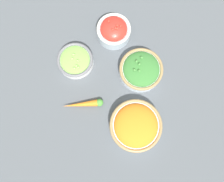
# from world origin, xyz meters

# --- Properties ---
(ground_plane) EXTENTS (3.00, 3.00, 0.00)m
(ground_plane) POSITION_xyz_m (0.00, 0.00, 0.00)
(ground_plane) COLOR #4C5156
(bowl_carrots) EXTENTS (0.19, 0.19, 0.07)m
(bowl_carrots) POSITION_xyz_m (-0.16, -0.01, 0.03)
(bowl_carrots) COLOR silver
(bowl_carrots) RESTS_ON ground_plane
(bowl_lettuce) EXTENTS (0.14, 0.14, 0.05)m
(bowl_lettuce) POSITION_xyz_m (0.18, 0.07, 0.02)
(bowl_lettuce) COLOR white
(bowl_lettuce) RESTS_ON ground_plane
(bowl_broccoli) EXTENTS (0.17, 0.17, 0.07)m
(bowl_broccoli) POSITION_xyz_m (0.02, -0.14, 0.03)
(bowl_broccoli) COLOR silver
(bowl_broccoli) RESTS_ON ground_plane
(bowl_cherry_tomatoes) EXTENTS (0.13, 0.13, 0.09)m
(bowl_cherry_tomatoes) POSITION_xyz_m (0.21, -0.12, 0.04)
(bowl_cherry_tomatoes) COLOR #B2C1CC
(bowl_cherry_tomatoes) RESTS_ON ground_plane
(loose_carrot) EXTENTS (0.08, 0.15, 0.03)m
(loose_carrot) POSITION_xyz_m (0.01, 0.12, 0.01)
(loose_carrot) COLOR orange
(loose_carrot) RESTS_ON ground_plane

